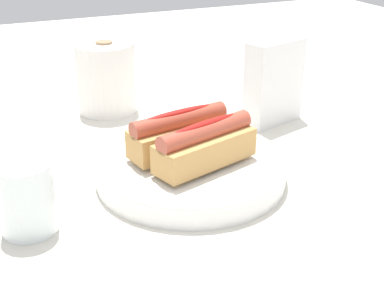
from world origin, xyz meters
name	(u,v)px	position (x,y,z in m)	size (l,w,h in m)	color
ground_plane	(188,177)	(0.00, 0.00, 0.00)	(2.40, 2.40, 0.00)	silver
serving_bowl	(192,167)	(0.00, -0.01, 0.02)	(0.27, 0.27, 0.04)	white
hotdog_front	(205,145)	(0.01, -0.04, 0.06)	(0.16, 0.09, 0.06)	tan
hotdog_back	(180,133)	(-0.01, 0.02, 0.06)	(0.16, 0.08, 0.06)	tan
water_glass	(27,202)	(-0.23, -0.05, 0.04)	(0.07, 0.07, 0.09)	white
paper_towel_roll	(106,78)	(-0.03, 0.31, 0.07)	(0.11, 0.11, 0.13)	white
napkin_box	(274,82)	(0.22, 0.14, 0.07)	(0.11, 0.04, 0.15)	white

